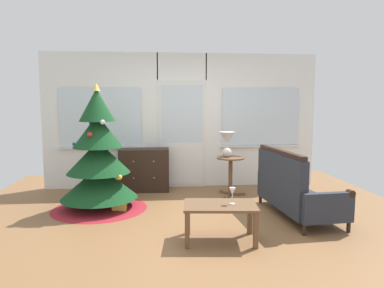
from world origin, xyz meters
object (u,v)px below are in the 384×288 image
at_px(coffee_table, 220,210).
at_px(gift_box, 119,205).
at_px(settee_sofa, 292,190).
at_px(wine_glass, 232,192).
at_px(table_lamp, 227,141).
at_px(side_table, 231,168).
at_px(dresser_cabinet, 145,170).
at_px(christmas_tree, 99,164).

bearing_deg(coffee_table, gift_box, 136.43).
relative_size(settee_sofa, wine_glass, 8.30).
bearing_deg(gift_box, table_lamp, 24.72).
bearing_deg(table_lamp, coffee_table, -103.00).
height_order(side_table, coffee_table, side_table).
height_order(coffee_table, wine_glass, wine_glass).
xyz_separation_m(dresser_cabinet, side_table, (1.51, -0.50, 0.09)).
bearing_deg(wine_glass, settee_sofa, 38.08).
bearing_deg(table_lamp, christmas_tree, -163.21).
bearing_deg(table_lamp, gift_box, -155.28).
height_order(christmas_tree, gift_box, christmas_tree).
xyz_separation_m(side_table, gift_box, (-1.83, -0.77, -0.38)).
xyz_separation_m(dresser_cabinet, coffee_table, (0.98, -2.51, -0.02)).
bearing_deg(side_table, gift_box, -157.05).
relative_size(dresser_cabinet, settee_sofa, 0.56).
xyz_separation_m(table_lamp, gift_box, (-1.77, -0.81, -0.86)).
bearing_deg(dresser_cabinet, table_lamp, -17.56).
xyz_separation_m(dresser_cabinet, gift_box, (-0.32, -1.27, -0.29)).
distance_m(settee_sofa, table_lamp, 1.54).
bearing_deg(side_table, christmas_tree, -164.64).
xyz_separation_m(coffee_table, wine_glass, (0.14, -0.01, 0.21)).
height_order(side_table, gift_box, side_table).
bearing_deg(christmas_tree, wine_glass, -39.08).
distance_m(dresser_cabinet, coffee_table, 2.69).
bearing_deg(christmas_tree, table_lamp, 16.79).
relative_size(coffee_table, gift_box, 4.36).
bearing_deg(side_table, dresser_cabinet, 161.72).
bearing_deg(gift_box, side_table, 22.95).
xyz_separation_m(side_table, table_lamp, (-0.06, 0.04, 0.48)).
distance_m(coffee_table, wine_glass, 0.25).
height_order(table_lamp, gift_box, table_lamp).
xyz_separation_m(christmas_tree, side_table, (2.15, 0.59, -0.21)).
distance_m(christmas_tree, wine_glass, 2.26).
bearing_deg(settee_sofa, coffee_table, -145.60).
xyz_separation_m(wine_glass, gift_box, (-1.44, 1.24, -0.48)).
bearing_deg(gift_box, coffee_table, -43.57).
bearing_deg(dresser_cabinet, side_table, -18.28).
bearing_deg(coffee_table, settee_sofa, 34.40).
distance_m(side_table, table_lamp, 0.48).
xyz_separation_m(christmas_tree, dresser_cabinet, (0.64, 1.09, -0.30)).
distance_m(dresser_cabinet, gift_box, 1.34).
distance_m(settee_sofa, gift_box, 2.53).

